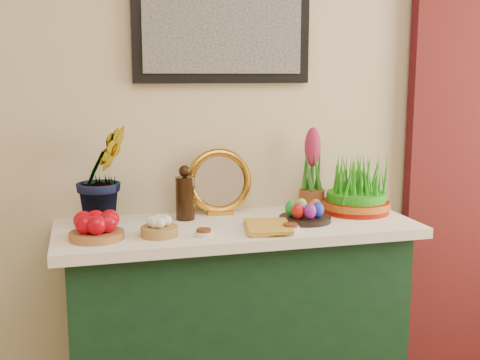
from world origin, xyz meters
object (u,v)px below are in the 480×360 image
book (246,227)px  wheatgrass_sabzeh (356,188)px  hyacinth_green (102,159)px  sideboard (237,334)px  mirror (219,182)px

book → wheatgrass_sabzeh: (0.53, 0.17, 0.09)m
hyacinth_green → book: size_ratio=2.33×
sideboard → hyacinth_green: 0.89m
sideboard → wheatgrass_sabzeh: 0.78m
book → wheatgrass_sabzeh: wheatgrass_sabzeh is taller
mirror → wheatgrass_sabzeh: mirror is taller
hyacinth_green → wheatgrass_sabzeh: hyacinth_green is taller
mirror → hyacinth_green: bearing=-171.6°
book → hyacinth_green: bearing=166.5°
hyacinth_green → book: bearing=-55.2°
sideboard → wheatgrass_sabzeh: (0.53, 0.05, 0.57)m
hyacinth_green → mirror: size_ratio=1.84×
hyacinth_green → wheatgrass_sabzeh: size_ratio=1.78×
hyacinth_green → sideboard: bearing=-42.8°
hyacinth_green → mirror: 0.49m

